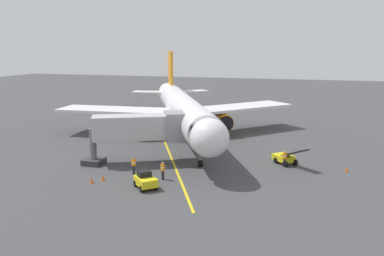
% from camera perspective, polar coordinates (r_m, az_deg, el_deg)
% --- Properties ---
extents(ground_plane, '(220.00, 220.00, 0.00)m').
position_cam_1_polar(ground_plane, '(54.95, -0.42, -1.57)').
color(ground_plane, '#424244').
extents(apron_lead_in_line, '(17.70, 36.08, 0.01)m').
position_cam_1_polar(apron_lead_in_line, '(50.01, -3.44, -2.88)').
color(apron_lead_in_line, yellow).
rests_on(apron_lead_in_line, ground).
extents(airplane, '(31.66, 37.69, 11.50)m').
position_cam_1_polar(airplane, '(55.05, -1.35, 2.69)').
color(airplane, white).
rests_on(airplane, ground).
extents(jet_bridge, '(11.05, 7.15, 5.40)m').
position_cam_1_polar(jet_bridge, '(43.54, -6.37, 0.00)').
color(jet_bridge, '#B7B7BC').
rests_on(jet_bridge, ground).
extents(ground_crew_marshaller, '(0.47, 0.39, 1.71)m').
position_cam_1_polar(ground_crew_marshaller, '(40.22, -8.16, -5.21)').
color(ground_crew_marshaller, '#23232D').
rests_on(ground_crew_marshaller, ground).
extents(ground_crew_wing_walker, '(0.47, 0.44, 1.71)m').
position_cam_1_polar(ground_crew_wing_walker, '(38.35, -4.10, -5.95)').
color(ground_crew_wing_walker, '#23232D').
rests_on(ground_crew_wing_walker, ground).
extents(ground_crew_loader, '(0.47, 0.43, 1.71)m').
position_cam_1_polar(ground_crew_loader, '(43.37, 12.83, -4.16)').
color(ground_crew_loader, '#23232D').
rests_on(ground_crew_loader, ground).
extents(belt_loader_near_nose, '(3.97, 4.19, 2.32)m').
position_cam_1_polar(belt_loader_near_nose, '(44.34, 12.91, -4.06)').
color(belt_loader_near_nose, yellow).
rests_on(belt_loader_near_nose, ground).
extents(tug_portside, '(2.67, 2.70, 1.50)m').
position_cam_1_polar(tug_portside, '(36.30, -6.53, -7.30)').
color(tug_portside, yellow).
rests_on(tug_portside, ground).
extents(tug_starboard_side, '(1.98, 2.57, 1.50)m').
position_cam_1_polar(tug_starboard_side, '(69.28, -0.48, 1.71)').
color(tug_starboard_side, '#9E9EA3').
rests_on(tug_starboard_side, ground).
extents(safety_cone_nose_left, '(0.32, 0.32, 0.55)m').
position_cam_1_polar(safety_cone_nose_left, '(43.65, 20.83, -5.37)').
color(safety_cone_nose_left, '#F2590F').
rests_on(safety_cone_nose_left, ground).
extents(safety_cone_nose_right, '(0.32, 0.32, 0.55)m').
position_cam_1_polar(safety_cone_nose_right, '(38.59, -13.86, -7.10)').
color(safety_cone_nose_right, '#F2590F').
rests_on(safety_cone_nose_right, ground).
extents(safety_cone_wing_port, '(0.32, 0.32, 0.55)m').
position_cam_1_polar(safety_cone_wing_port, '(39.06, -12.31, -6.80)').
color(safety_cone_wing_port, '#F2590F').
rests_on(safety_cone_wing_port, ground).
extents(safety_cone_wing_starboard, '(0.32, 0.32, 0.55)m').
position_cam_1_polar(safety_cone_wing_starboard, '(46.69, 13.87, -3.88)').
color(safety_cone_wing_starboard, '#F2590F').
rests_on(safety_cone_wing_starboard, ground).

